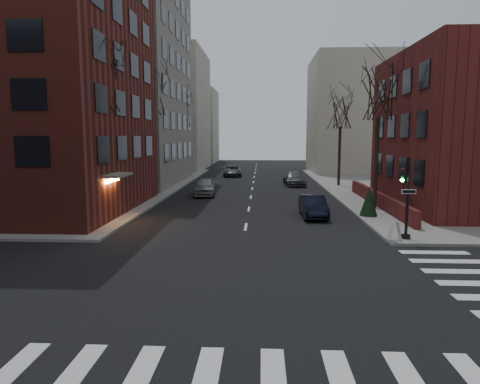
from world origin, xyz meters
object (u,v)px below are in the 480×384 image
Objects in this scene: car_lane_gray at (294,179)px; car_lane_far at (232,171)px; tree_left_c at (181,112)px; streetlamp_far at (190,143)px; car_lane_silver at (205,187)px; tree_left_a at (102,81)px; tree_right_b at (341,112)px; evergreen_shrub at (369,201)px; tree_left_b at (152,93)px; streetlamp_near at (148,148)px; parked_sedan at (313,206)px; sandwich_board at (395,231)px; traffic_signal at (406,203)px; tree_right_a at (379,93)px.

car_lane_gray is 0.99× the size of car_lane_far.
tree_left_c reaches higher than streetlamp_far.
car_lane_silver is (4.73, -15.13, -7.27)m from tree_left_c.
tree_right_b is (17.60, 18.00, -0.88)m from tree_left_a.
evergreen_shrub is (15.87, -26.93, -3.17)m from streetlamp_far.
streetlamp_far is (0.60, 2.00, -3.79)m from tree_left_c.
tree_left_b reaches higher than car_lane_gray.
streetlamp_far is at bearing 90.00° from streetlamp_near.
streetlamp_near reaches higher than car_lane_gray.
tree_left_b is 18.64m from tree_right_b.
tree_right_b is at bearing 30.47° from streetlamp_near.
tree_left_c reaches higher than car_lane_far.
evergreen_shrub is at bearing -93.82° from tree_right_b.
tree_left_a is at bearing -90.00° from tree_left_b.
evergreen_shrub is (11.74, -9.80, 0.31)m from car_lane_silver.
car_lane_gray is at bearing 55.17° from tree_left_a.
tree_left_b is 5.87× the size of evergreen_shrub.
tree_left_b is 18.77m from parked_sedan.
streetlamp_near is at bearing -149.84° from car_lane_silver.
tree_left_c is at bearing 119.82° from sandwich_board.
traffic_signal is 10.92m from tree_right_a.
tree_left_a reaches higher than tree_left_c.
tree_right_b is (0.86, 23.01, 5.68)m from traffic_signal.
evergreen_shrub is at bearing 89.52° from sandwich_board.
tree_left_a is 1.12× the size of tree_right_b.
streetlamp_near is at bearing -90.00° from streetlamp_far.
tree_left_a is 2.11× the size of car_lane_gray.
streetlamp_far reaches higher than traffic_signal.
tree_right_b is 9.49× the size of sandwich_board.
tree_left_b is at bearing -156.43° from car_lane_gray.
evergreen_shrub is (-0.27, 6.08, -0.84)m from traffic_signal.
tree_right_b is 1.88× the size of car_lane_gray.
tree_left_c is 19.34m from tree_right_b.
streetlamp_near is at bearing 156.42° from evergreen_shrub.
tree_left_c is 2.18× the size of car_lane_silver.
tree_left_b is 14.03m from tree_left_c.
sandwich_board is at bearing -78.09° from car_lane_far.
tree_right_b is (17.60, 6.00, -1.33)m from tree_left_b.
car_lane_silver is 15.30m from evergreen_shrub.
tree_right_b is at bearing 90.00° from tree_right_a.
tree_left_b is 16.96m from car_lane_gray.
tree_left_a is at bearing -90.00° from tree_left_c.
tree_right_a reaches higher than car_lane_silver.
tree_left_c is 30.68m from evergreen_shrub.
streetlamp_near is (-16.14, 13.01, 2.33)m from traffic_signal.
tree_right_b reaches higher than car_lane_gray.
tree_left_b reaches higher than tree_right_b.
tree_right_a is at bearing 29.50° from parked_sedan.
car_lane_far is at bearing 26.12° from tree_left_c.
streetlamp_far is 29.70m from parked_sedan.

